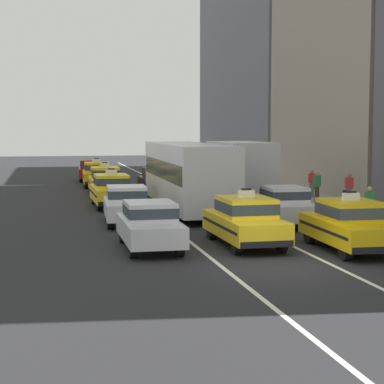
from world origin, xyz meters
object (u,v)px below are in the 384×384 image
(sedan_left_nearest, at_px, (150,224))
(bus_center_second, at_px, (187,173))
(pedestrian_by_storefront, at_px, (317,186))
(box_truck_right_third, at_px, (237,170))
(taxi_left_third, at_px, (111,190))
(sedan_right_second, at_px, (284,204))
(taxi_right_nearest, at_px, (349,224))
(sedan_center_third, at_px, (157,180))
(pedestrian_trailing, at_px, (312,183))
(sedan_left_sixth, at_px, (91,170))
(taxi_center_nearest, at_px, (245,220))
(sedan_left_second, at_px, (126,203))
(taxi_left_fifth, at_px, (97,174))
(pedestrian_mid_block, at_px, (370,206))
(taxi_left_fourth, at_px, (105,180))
(pedestrian_far_corner, at_px, (349,190))

(sedan_left_nearest, relative_size, bus_center_second, 0.38)
(pedestrian_by_storefront, bearing_deg, box_truck_right_third, 168.41)
(taxi_left_third, xyz_separation_m, bus_center_second, (3.41, -2.35, 0.94))
(sedan_right_second, bearing_deg, taxi_right_nearest, -89.99)
(sedan_center_third, height_order, taxi_right_nearest, taxi_right_nearest)
(sedan_right_second, height_order, pedestrian_trailing, pedestrian_trailing)
(sedan_left_sixth, height_order, bus_center_second, bus_center_second)
(taxi_center_nearest, bearing_deg, pedestrian_trailing, 59.78)
(sedan_right_second, xyz_separation_m, pedestrian_trailing, (4.84, 8.94, 0.06))
(sedan_left_nearest, xyz_separation_m, sedan_left_second, (-0.05, 6.13, 0.00))
(taxi_left_fifth, relative_size, pedestrian_mid_block, 2.97)
(sedan_left_second, height_order, sedan_left_sixth, same)
(taxi_left_fifth, height_order, sedan_left_sixth, taxi_left_fifth)
(taxi_left_third, xyz_separation_m, sedan_center_third, (3.34, 6.22, -0.03))
(sedan_left_nearest, xyz_separation_m, sedan_center_third, (3.23, 18.43, 0.00))
(taxi_left_fourth, relative_size, pedestrian_by_storefront, 2.89)
(taxi_right_nearest, distance_m, pedestrian_by_storefront, 13.43)
(sedan_center_third, bearing_deg, taxi_center_nearest, -89.97)
(sedan_left_second, relative_size, pedestrian_by_storefront, 2.76)
(sedan_left_sixth, distance_m, taxi_right_nearest, 31.89)
(sedan_left_nearest, height_order, bus_center_second, bus_center_second)
(pedestrian_mid_block, bearing_deg, taxi_left_fourth, 118.79)
(taxi_left_third, relative_size, box_truck_right_third, 0.66)
(taxi_left_fifth, bearing_deg, pedestrian_mid_block, -67.70)
(box_truck_right_third, xyz_separation_m, pedestrian_by_storefront, (4.09, -0.84, -0.83))
(pedestrian_by_storefront, xyz_separation_m, pedestrian_trailing, (0.66, 2.32, -0.04))
(pedestrian_trailing, bearing_deg, taxi_center_nearest, -120.22)
(taxi_left_third, xyz_separation_m, pedestrian_by_storefront, (10.54, -1.08, 0.07))
(pedestrian_by_storefront, bearing_deg, taxi_left_fifth, 128.01)
(box_truck_right_third, bearing_deg, taxi_right_nearest, -90.39)
(bus_center_second, height_order, pedestrian_mid_block, bus_center_second)
(pedestrian_by_storefront, bearing_deg, pedestrian_mid_block, -99.10)
(taxi_left_fifth, height_order, box_truck_right_third, box_truck_right_third)
(taxi_left_fifth, xyz_separation_m, pedestrian_trailing, (11.05, -10.97, 0.03))
(taxi_left_fifth, height_order, pedestrian_far_corner, taxi_left_fifth)
(pedestrian_far_corner, bearing_deg, sedan_left_nearest, -141.78)
(taxi_left_fifth, xyz_separation_m, sedan_left_sixth, (-0.07, 5.21, -0.03))
(bus_center_second, height_order, pedestrian_by_storefront, bus_center_second)
(sedan_left_sixth, xyz_separation_m, pedestrian_mid_block, (9.07, -27.16, 0.08))
(taxi_left_fifth, relative_size, bus_center_second, 0.41)
(sedan_left_second, xyz_separation_m, taxi_left_fifth, (0.09, 18.29, 0.03))
(sedan_left_nearest, relative_size, taxi_left_fourth, 0.94)
(pedestrian_mid_block, xyz_separation_m, pedestrian_by_storefront, (1.39, 8.66, 0.03))
(taxi_left_fourth, xyz_separation_m, box_truck_right_third, (6.22, -6.74, 0.90))
(taxi_left_fifth, bearing_deg, sedan_right_second, -72.69)
(sedan_left_nearest, xyz_separation_m, taxi_left_fourth, (0.12, 18.71, 0.03))
(sedan_center_third, bearing_deg, pedestrian_far_corner, -51.09)
(sedan_right_second, distance_m, pedestrian_trailing, 10.17)
(sedan_center_third, relative_size, pedestrian_far_corner, 2.64)
(sedan_left_second, xyz_separation_m, sedan_center_third, (3.28, 12.30, 0.00))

